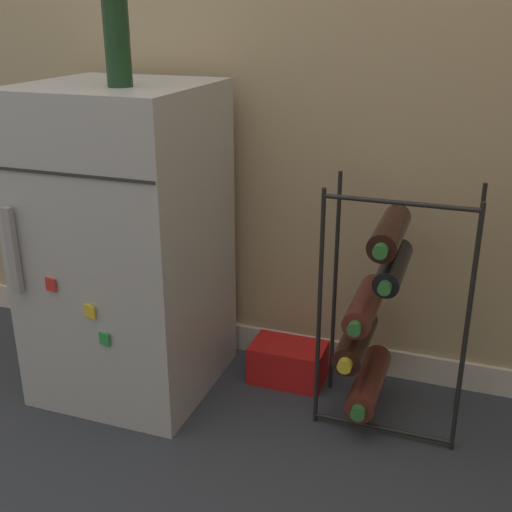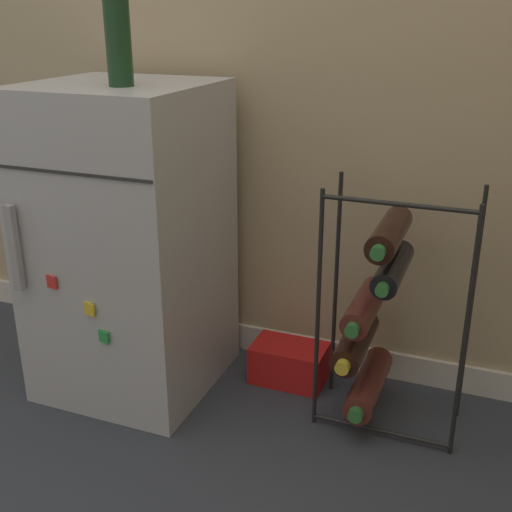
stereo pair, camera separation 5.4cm
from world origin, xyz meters
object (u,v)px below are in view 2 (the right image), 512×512
(soda_box, at_px, (289,363))
(fridge_top_bottle, at_px, (117,28))
(mini_fridge, at_px, (129,242))
(wine_rack, at_px, (374,315))

(soda_box, distance_m, fridge_top_bottle, 1.09)
(mini_fridge, distance_m, wine_rack, 0.74)
(mini_fridge, bearing_deg, wine_rack, 4.81)
(wine_rack, distance_m, soda_box, 0.39)
(mini_fridge, height_order, soda_box, mini_fridge)
(wine_rack, xyz_separation_m, fridge_top_bottle, (-0.66, -0.13, 0.73))
(wine_rack, relative_size, soda_box, 3.00)
(wine_rack, distance_m, fridge_top_bottle, 1.00)
(wine_rack, height_order, soda_box, wine_rack)
(fridge_top_bottle, bearing_deg, mini_fridge, 129.81)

